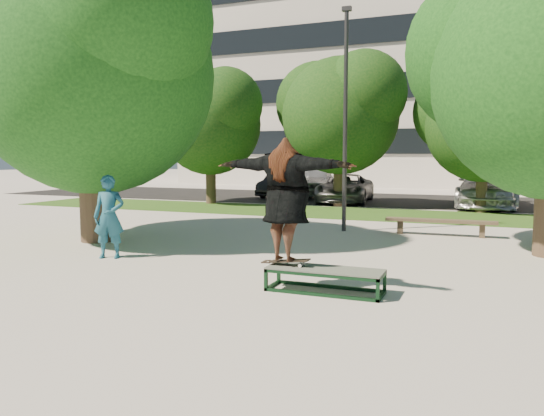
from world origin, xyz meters
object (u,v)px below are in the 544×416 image
at_px(bystander, 109,217).
at_px(car_silver_b, 489,187).
at_px(car_dark, 282,185).
at_px(bench, 440,222).
at_px(car_silver_a, 314,181).
at_px(grind_box, 325,280).
at_px(lamppost, 345,118).
at_px(tree_left, 92,60).
at_px(car_grey, 345,188).

xyz_separation_m(bystander, car_silver_b, (7.27, 14.69, -0.04)).
bearing_deg(bystander, car_dark, 76.96).
bearing_deg(car_dark, car_silver_b, -10.46).
bearing_deg(car_silver_b, bench, -95.20).
distance_m(bench, car_silver_b, 9.02).
height_order(car_silver_a, car_dark, car_silver_a).
relative_size(grind_box, car_silver_a, 0.38).
xyz_separation_m(lamppost, grind_box, (1.40, -6.64, -2.96)).
bearing_deg(car_silver_b, tree_left, -122.59).
relative_size(grind_box, car_dark, 0.47).
bearing_deg(bench, car_dark, 127.95).
bearing_deg(bystander, car_grey, 63.17).
height_order(lamppost, bench, lamppost).
xyz_separation_m(bench, car_dark, (-8.58, 10.59, 0.27)).
relative_size(lamppost, car_silver_a, 1.29).
distance_m(bench, car_grey, 9.95).
distance_m(grind_box, car_grey, 15.89).
distance_m(lamppost, car_grey, 9.44).
relative_size(bench, car_silver_b, 0.50).
relative_size(lamppost, car_silver_b, 1.08).
height_order(tree_left, car_dark, tree_left).
bearing_deg(car_silver_a, bystander, -97.94).
relative_size(grind_box, car_silver_b, 0.32).
relative_size(grind_box, bench, 0.64).
height_order(tree_left, car_silver_a, tree_left).
xyz_separation_m(car_silver_a, car_grey, (2.29, -2.67, -0.17)).
distance_m(tree_left, car_silver_b, 16.20).
relative_size(lamppost, car_grey, 1.34).
distance_m(car_dark, car_grey, 4.23).
height_order(car_dark, car_grey, car_grey).
bearing_deg(tree_left, lamppost, 36.42).
xyz_separation_m(car_dark, car_grey, (3.79, -1.87, 0.00)).
bearing_deg(bystander, lamppost, 36.52).
relative_size(tree_left, car_silver_b, 1.26).
bearing_deg(car_grey, car_dark, 148.74).
distance_m(grind_box, car_silver_a, 19.08).
bearing_deg(car_grey, grind_box, -81.87).
bearing_deg(car_dark, lamppost, -61.52).
height_order(tree_left, car_grey, tree_left).
distance_m(tree_left, bench, 9.72).
height_order(car_grey, car_silver_b, car_silver_b).
height_order(tree_left, grind_box, tree_left).
bearing_deg(grind_box, car_silver_a, 108.04).
bearing_deg(car_grey, tree_left, -108.63).
bearing_deg(car_silver_a, car_grey, -60.60).
bearing_deg(lamppost, car_grey, 104.05).
relative_size(bystander, car_silver_a, 0.36).
distance_m(grind_box, car_dark, 18.85).
bearing_deg(car_silver_a, lamppost, -79.89).
relative_size(bench, car_grey, 0.62).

